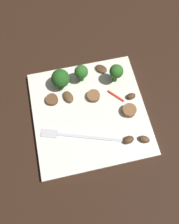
% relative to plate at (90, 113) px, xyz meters
% --- Properties ---
extents(ground_plane, '(1.40, 1.40, 0.00)m').
position_rel_plate_xyz_m(ground_plane, '(0.00, 0.00, -0.01)').
color(ground_plane, black).
extents(plate, '(0.25, 0.25, 0.01)m').
position_rel_plate_xyz_m(plate, '(0.00, 0.00, 0.00)').
color(plate, white).
rests_on(plate, ground_plane).
extents(fork, '(0.17, 0.07, 0.00)m').
position_rel_plate_xyz_m(fork, '(0.04, 0.05, 0.01)').
color(fork, silver).
rests_on(fork, plate).
extents(broccoli_floret_0, '(0.04, 0.04, 0.05)m').
position_rel_plate_xyz_m(broccoli_floret_0, '(0.05, -0.08, 0.04)').
color(broccoli_floret_0, '#296420').
rests_on(broccoli_floret_0, plate).
extents(broccoli_floret_1, '(0.03, 0.03, 0.05)m').
position_rel_plate_xyz_m(broccoli_floret_1, '(-0.08, -0.07, 0.04)').
color(broccoli_floret_1, '#347525').
rests_on(broccoli_floret_1, plate).
extents(broccoli_floret_2, '(0.03, 0.03, 0.05)m').
position_rel_plate_xyz_m(broccoli_floret_2, '(0.00, -0.09, 0.04)').
color(broccoli_floret_2, '#347525').
rests_on(broccoli_floret_2, plate).
extents(sausage_slice_0, '(0.04, 0.04, 0.01)m').
position_rel_plate_xyz_m(sausage_slice_0, '(-0.02, -0.03, 0.01)').
color(sausage_slice_0, brown).
rests_on(sausage_slice_0, plate).
extents(sausage_slice_1, '(0.03, 0.03, 0.01)m').
position_rel_plate_xyz_m(sausage_slice_1, '(0.08, -0.05, 0.01)').
color(sausage_slice_1, brown).
rests_on(sausage_slice_1, plate).
extents(sausage_slice_2, '(0.04, 0.04, 0.01)m').
position_rel_plate_xyz_m(sausage_slice_2, '(-0.09, 0.02, 0.01)').
color(sausage_slice_2, brown).
rests_on(sausage_slice_2, plate).
extents(mushroom_0, '(0.02, 0.02, 0.01)m').
position_rel_plate_xyz_m(mushroom_0, '(-0.10, -0.02, 0.01)').
color(mushroom_0, '#4C331E').
rests_on(mushroom_0, plate).
extents(mushroom_1, '(0.04, 0.04, 0.01)m').
position_rel_plate_xyz_m(mushroom_1, '(-0.05, -0.10, 0.01)').
color(mushroom_1, '#4C331E').
rests_on(mushroom_1, plate).
extents(mushroom_2, '(0.03, 0.02, 0.01)m').
position_rel_plate_xyz_m(mushroom_2, '(-0.07, 0.08, 0.01)').
color(mushroom_2, '#4C331E').
rests_on(mushroom_2, plate).
extents(mushroom_3, '(0.03, 0.04, 0.01)m').
position_rel_plate_xyz_m(mushroom_3, '(0.04, -0.04, 0.01)').
color(mushroom_3, brown).
rests_on(mushroom_3, plate).
extents(mushroom_4, '(0.03, 0.02, 0.01)m').
position_rel_plate_xyz_m(mushroom_4, '(-0.10, 0.09, 0.01)').
color(mushroom_4, brown).
rests_on(mushroom_4, plate).
extents(pepper_strip_0, '(0.03, 0.04, 0.00)m').
position_rel_plate_xyz_m(pepper_strip_0, '(-0.07, -0.02, 0.01)').
color(pepper_strip_0, red).
rests_on(pepper_strip_0, plate).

